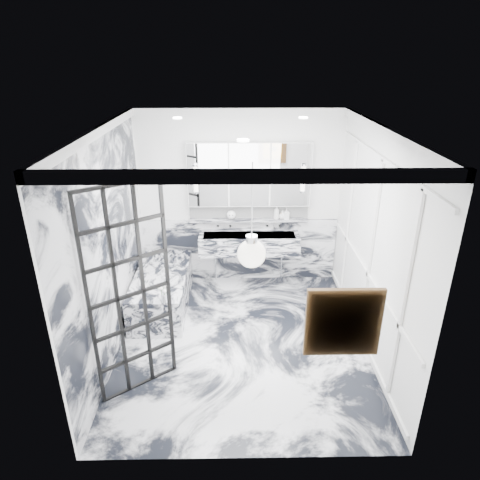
{
  "coord_description": "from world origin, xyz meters",
  "views": [
    {
      "loc": [
        -0.09,
        -4.68,
        3.55
      ],
      "look_at": [
        -0.01,
        0.5,
        1.26
      ],
      "focal_mm": 32.0,
      "sensor_mm": 36.0,
      "label": 1
    }
  ],
  "objects_px": {
    "trough_sink": "(249,244)",
    "mirror_cabinet": "(249,174)",
    "bathtub": "(162,290)",
    "crittall_door": "(131,295)"
  },
  "relations": [
    {
      "from": "bathtub",
      "to": "trough_sink",
      "type": "bearing_deg",
      "value": 26.48
    },
    {
      "from": "trough_sink",
      "to": "mirror_cabinet",
      "type": "distance_m",
      "value": 1.1
    },
    {
      "from": "bathtub",
      "to": "mirror_cabinet",
      "type": "bearing_deg",
      "value": 32.06
    },
    {
      "from": "trough_sink",
      "to": "mirror_cabinet",
      "type": "xyz_separation_m",
      "value": [
        -0.0,
        0.17,
        1.09
      ]
    },
    {
      "from": "crittall_door",
      "to": "bathtub",
      "type": "relative_size",
      "value": 1.46
    },
    {
      "from": "mirror_cabinet",
      "to": "trough_sink",
      "type": "bearing_deg",
      "value": -90.0
    },
    {
      "from": "trough_sink",
      "to": "bathtub",
      "type": "bearing_deg",
      "value": -153.52
    },
    {
      "from": "trough_sink",
      "to": "bathtub",
      "type": "height_order",
      "value": "trough_sink"
    },
    {
      "from": "mirror_cabinet",
      "to": "bathtub",
      "type": "height_order",
      "value": "mirror_cabinet"
    },
    {
      "from": "trough_sink",
      "to": "mirror_cabinet",
      "type": "height_order",
      "value": "mirror_cabinet"
    }
  ]
}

